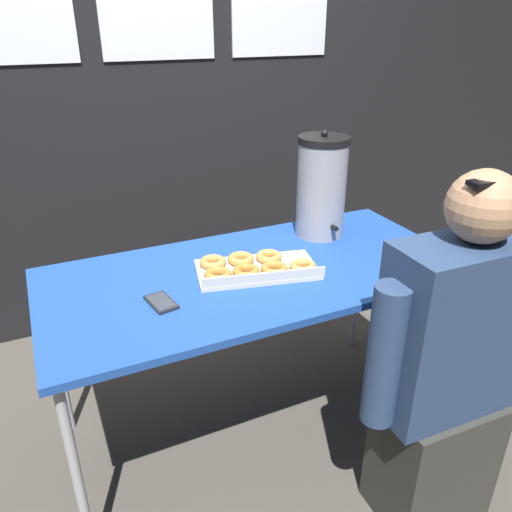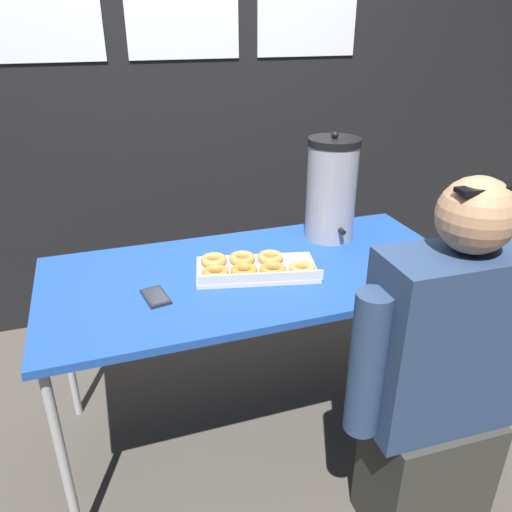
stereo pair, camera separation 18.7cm
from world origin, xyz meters
name	(u,v)px [view 1 (the left image)]	position (x,y,z in m)	size (l,w,h in m)	color
ground_plane	(256,425)	(0.00, 0.00, 0.00)	(12.00, 12.00, 0.00)	#4C473F
back_wall	(161,96)	(0.00, 1.21, 1.27)	(6.00, 0.11, 2.52)	black
folding_table	(256,281)	(0.00, 0.00, 0.73)	(1.59, 0.75, 0.78)	#1E479E
donut_box	(255,267)	(-0.01, -0.01, 0.80)	(0.49, 0.33, 0.05)	beige
coffee_urn	(321,187)	(0.40, 0.21, 0.99)	(0.22, 0.24, 0.46)	#939399
cell_phone	(161,302)	(-0.39, -0.09, 0.78)	(0.09, 0.14, 0.01)	black
person_seated	(449,375)	(0.40, -0.62, 0.60)	(0.65, 0.27, 1.28)	#33332D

